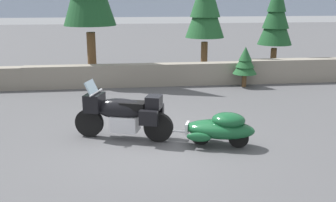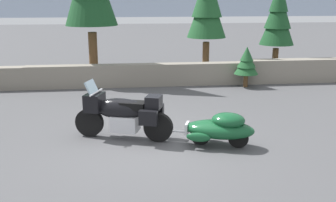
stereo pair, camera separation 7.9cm
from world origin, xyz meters
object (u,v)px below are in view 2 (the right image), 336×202
object	(u,v)px
pine_tree_far_right	(278,15)
pine_tree_secondary	(207,0)
car_shaped_trailer	(220,128)
touring_motorcycle	(123,113)

from	to	relation	value
pine_tree_far_right	pine_tree_secondary	bearing A→B (deg)	174.38
pine_tree_secondary	pine_tree_far_right	size ratio (longest dim) A/B	1.23
car_shaped_trailer	pine_tree_secondary	xyz separation A→B (m)	(1.33, 7.80, 2.61)
touring_motorcycle	car_shaped_trailer	xyz separation A→B (m)	(2.09, -0.72, -0.21)
car_shaped_trailer	pine_tree_secondary	size ratio (longest dim) A/B	0.46
pine_tree_secondary	pine_tree_far_right	distance (m)	2.90
touring_motorcycle	pine_tree_secondary	size ratio (longest dim) A/B	0.46
touring_motorcycle	pine_tree_far_right	bearing A→B (deg)	47.44
car_shaped_trailer	pine_tree_secondary	distance (m)	8.33
pine_tree_secondary	pine_tree_far_right	world-z (taller)	pine_tree_secondary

